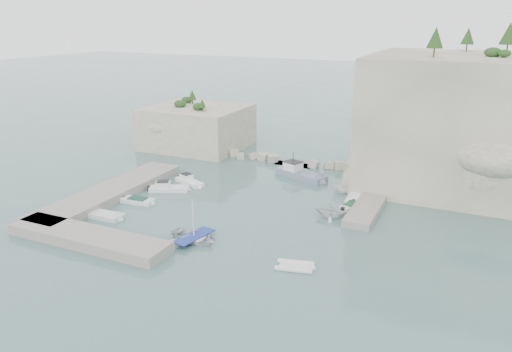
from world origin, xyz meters
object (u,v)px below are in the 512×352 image
at_px(motorboat_a, 190,184).
at_px(motorboat_b, 169,191).
at_px(motorboat_c, 138,203).
at_px(inflatable_dinghy, 295,268).
at_px(tender_east_b, 351,208).
at_px(tender_east_a, 331,217).
at_px(motorboat_e, 106,218).
at_px(tender_east_c, 354,200).
at_px(rowboat, 194,241).
at_px(tender_east_d, 348,193).
at_px(work_boat, 301,178).

bearing_deg(motorboat_a, motorboat_b, -83.14).
relative_size(motorboat_c, inflatable_dinghy, 1.22).
height_order(inflatable_dinghy, tender_east_b, tender_east_b).
bearing_deg(tender_east_a, tender_east_b, -24.37).
bearing_deg(tender_east_a, motorboat_e, 110.43).
distance_m(motorboat_e, tender_east_c, 29.63).
bearing_deg(motorboat_e, motorboat_b, 82.71).
relative_size(rowboat, tender_east_a, 1.45).
xyz_separation_m(motorboat_a, tender_east_c, (21.74, 3.34, 0.00)).
bearing_deg(tender_east_d, motorboat_b, 102.58).
bearing_deg(motorboat_a, motorboat_e, -76.39).
height_order(tender_east_a, tender_east_c, tender_east_a).
xyz_separation_m(tender_east_a, tender_east_b, (1.31, 3.71, 0.00)).
height_order(rowboat, inflatable_dinghy, rowboat).
bearing_deg(rowboat, work_boat, 4.38).
bearing_deg(motorboat_b, tender_east_d, -3.02).
xyz_separation_m(motorboat_e, tender_east_d, (22.67, 19.46, 0.00)).
xyz_separation_m(motorboat_a, tender_east_d, (20.45, 5.38, 0.00)).
relative_size(tender_east_b, tender_east_c, 0.88).
relative_size(motorboat_b, tender_east_d, 1.42).
height_order(motorboat_a, tender_east_c, motorboat_a).
height_order(motorboat_a, motorboat_e, motorboat_a).
relative_size(inflatable_dinghy, work_boat, 0.44).
bearing_deg(motorboat_c, tender_east_b, 15.99).
xyz_separation_m(motorboat_a, tender_east_b, (22.10, 0.54, 0.00)).
distance_m(motorboat_a, motorboat_c, 8.90).
xyz_separation_m(tender_east_d, work_boat, (-7.68, 3.58, 0.00)).
bearing_deg(tender_east_b, motorboat_b, 116.75).
bearing_deg(motorboat_c, rowboat, -32.87).
bearing_deg(tender_east_a, motorboat_b, 85.78).
height_order(tender_east_d, work_boat, work_boat).
distance_m(tender_east_b, work_boat, 12.57).
height_order(motorboat_c, rowboat, rowboat).
xyz_separation_m(rowboat, tender_east_a, (10.85, 11.77, 0.00)).
relative_size(rowboat, work_boat, 0.62).
relative_size(tender_east_a, tender_east_b, 0.95).
xyz_separation_m(motorboat_b, tender_east_d, (21.42, 8.82, 0.00)).
height_order(tender_east_a, work_boat, work_boat).
bearing_deg(tender_east_d, motorboat_e, 120.83).
distance_m(motorboat_c, rowboat, 13.39).
bearing_deg(tender_east_d, tender_east_c, -157.46).
relative_size(motorboat_b, motorboat_e, 1.23).
bearing_deg(motorboat_b, motorboat_c, -125.45).
distance_m(motorboat_b, tender_east_c, 23.70).
bearing_deg(tender_east_b, work_boat, 64.92).
distance_m(motorboat_b, motorboat_c, 5.34).
bearing_deg(motorboat_b, work_boat, 16.67).
xyz_separation_m(motorboat_c, tender_east_b, (24.00, 9.23, 0.00)).
relative_size(motorboat_e, tender_east_b, 1.20).
bearing_deg(work_boat, tender_east_a, -36.27).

